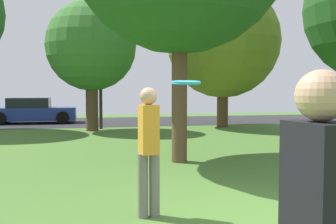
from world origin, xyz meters
name	(u,v)px	position (x,y,z in m)	size (l,w,h in m)	color
ground_plane	(261,220)	(0.00, 0.00, 0.00)	(44.00, 44.00, 0.00)	#47702D
road_strip	(128,121)	(0.00, 16.00, 0.00)	(44.00, 6.40, 0.01)	#28282B
oak_tree_right	(91,46)	(-1.98, 11.53, 3.52)	(3.73, 3.73, 5.41)	brown
maple_tree_far	(223,42)	(3.95, 11.95, 3.93)	(5.17, 5.17, 6.53)	brown
person_thrower	(149,145)	(-1.40, 0.44, 0.96)	(0.30, 0.34, 1.73)	slate
frisbee_disc	(186,82)	(-1.29, -1.05, 1.76)	(0.29, 0.29, 0.05)	#2DB2E0
parked_car_blue	(33,111)	(-4.93, 15.93, 0.61)	(4.25, 1.93, 1.31)	#233893
street_lamp_post	(101,78)	(-1.60, 12.20, 2.25)	(0.14, 0.14, 4.50)	#2D2D33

